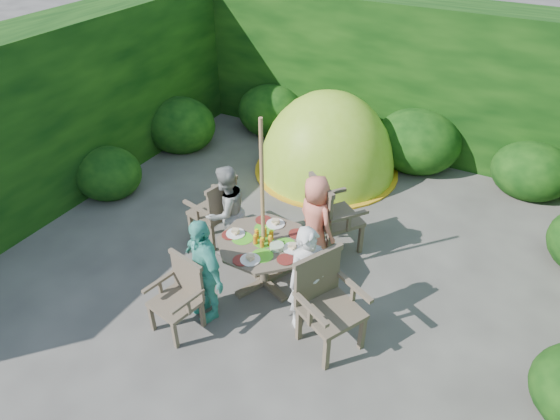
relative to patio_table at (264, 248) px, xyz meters
The scene contains 13 objects.
ground 0.74m from the patio_table, 71.77° to the left, with size 60.00×60.00×0.00m, color #45423E.
hedge_enclosure 1.94m from the patio_table, 85.09° to the left, with size 9.00×9.00×2.50m.
patio_table is the anchor object (origin of this frame).
parasol_pole 0.55m from the patio_table, 169.06° to the left, with size 0.04×0.04×2.20m, color olive.
garden_chair_right 1.09m from the patio_table, 23.48° to the right, with size 0.76×0.79×1.02m.
garden_chair_left 1.11m from the patio_table, 155.44° to the left, with size 0.59×0.64×0.92m.
garden_chair_back 1.09m from the patio_table, 67.60° to the left, with size 0.82×0.80×1.02m.
garden_chair_front 1.11m from the patio_table, 114.78° to the right, with size 0.58×0.53×0.84m.
child_right 0.80m from the patio_table, 23.81° to the right, with size 0.47×0.31×1.29m, color silver.
child_left 0.81m from the patio_table, 156.32° to the left, with size 0.61×0.48×1.26m, color gray.
child_back 0.80m from the patio_table, 66.53° to the left, with size 0.59×0.39×1.21m, color #EE7A62.
child_front 0.81m from the patio_table, 114.02° to the right, with size 0.76×0.32×1.30m, color #4FB9A5.
dome_tent 2.95m from the patio_table, 99.44° to the left, with size 2.82×2.82×2.73m.
Camera 1 is at (2.18, -4.36, 4.24)m, focal length 32.00 mm.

